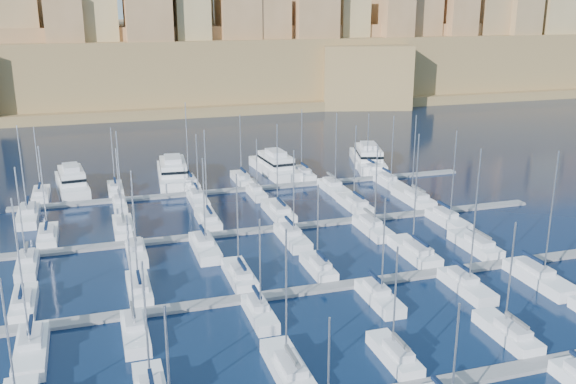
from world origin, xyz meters
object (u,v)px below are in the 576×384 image
object	(u,v)px
sailboat_4	(508,333)
motor_yacht_d	(368,158)
motor_yacht_b	(173,172)
motor_yacht_a	(72,181)
motor_yacht_c	(275,165)
sailboat_2	(288,369)

from	to	relation	value
sailboat_4	motor_yacht_d	xyz separation A→B (m)	(16.17, 70.80, 1.00)
motor_yacht_b	motor_yacht_d	bearing A→B (deg)	-0.33
motor_yacht_a	sailboat_4	bearing A→B (deg)	-58.40
motor_yacht_c	motor_yacht_d	xyz separation A→B (m)	(20.44, 0.38, 0.00)
sailboat_2	motor_yacht_a	bearing A→B (deg)	105.73
motor_yacht_d	motor_yacht_b	bearing A→B (deg)	179.67
motor_yacht_a	motor_yacht_c	bearing A→B (deg)	0.73
motor_yacht_a	motor_yacht_d	bearing A→B (deg)	0.85
sailboat_2	sailboat_4	world-z (taller)	sailboat_2
motor_yacht_c	motor_yacht_d	world-z (taller)	same
sailboat_4	motor_yacht_c	distance (m)	70.55
sailboat_2	motor_yacht_c	size ratio (longest dim) A/B	0.83
sailboat_2	motor_yacht_a	xyz separation A→B (m)	(-19.60, 69.60, 0.98)
sailboat_2	motor_yacht_c	world-z (taller)	sailboat_2
motor_yacht_a	motor_yacht_c	world-z (taller)	same
sailboat_4	sailboat_2	bearing A→B (deg)	179.22
sailboat_4	motor_yacht_c	size ratio (longest dim) A/B	0.73
motor_yacht_d	sailboat_2	bearing A→B (deg)	-119.32
sailboat_4	motor_yacht_a	world-z (taller)	sailboat_4
motor_yacht_a	motor_yacht_b	distance (m)	18.54
sailboat_2	motor_yacht_c	bearing A→B (deg)	74.73
sailboat_2	motor_yacht_b	distance (m)	70.73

